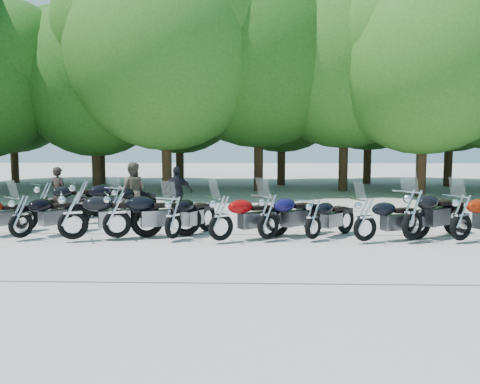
{
  "coord_description": "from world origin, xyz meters",
  "views": [
    {
      "loc": [
        0.39,
        -11.33,
        2.38
      ],
      "look_at": [
        0.0,
        1.5,
        1.1
      ],
      "focal_mm": 38.0,
      "sensor_mm": 36.0,
      "label": 1
    }
  ],
  "objects_px": {
    "motorcycle_13": "(81,200)",
    "motorcycle_14": "(119,202)",
    "motorcycle_1": "(21,215)",
    "motorcycle_2": "(73,213)",
    "motorcycle_10": "(461,216)",
    "motorcycle_7": "(313,218)",
    "motorcycle_6": "(268,215)",
    "motorcycle_12": "(45,200)",
    "motorcycle_5": "(221,216)",
    "motorcycle_8": "(365,218)",
    "motorcycle_4": "(173,216)",
    "rider_1": "(132,191)",
    "motorcycle_3": "(117,213)",
    "rider_2": "(177,192)",
    "rider_0": "(59,193)",
    "motorcycle_9": "(413,213)"
  },
  "relations": [
    {
      "from": "motorcycle_13",
      "to": "motorcycle_14",
      "type": "bearing_deg",
      "value": -111.23
    },
    {
      "from": "motorcycle_1",
      "to": "motorcycle_13",
      "type": "relative_size",
      "value": 0.87
    },
    {
      "from": "motorcycle_2",
      "to": "motorcycle_10",
      "type": "xyz_separation_m",
      "value": [
        9.12,
        0.15,
        -0.04
      ]
    },
    {
      "from": "motorcycle_7",
      "to": "motorcycle_13",
      "type": "relative_size",
      "value": 0.81
    },
    {
      "from": "motorcycle_6",
      "to": "motorcycle_12",
      "type": "height_order",
      "value": "motorcycle_12"
    },
    {
      "from": "motorcycle_5",
      "to": "motorcycle_8",
      "type": "relative_size",
      "value": 1.04
    },
    {
      "from": "motorcycle_13",
      "to": "motorcycle_14",
      "type": "relative_size",
      "value": 1.17
    },
    {
      "from": "motorcycle_12",
      "to": "motorcycle_6",
      "type": "bearing_deg",
      "value": -160.36
    },
    {
      "from": "motorcycle_2",
      "to": "motorcycle_4",
      "type": "bearing_deg",
      "value": -107.51
    },
    {
      "from": "motorcycle_1",
      "to": "rider_1",
      "type": "xyz_separation_m",
      "value": [
        1.87,
        3.45,
        0.26
      ]
    },
    {
      "from": "motorcycle_3",
      "to": "motorcycle_10",
      "type": "bearing_deg",
      "value": -113.01
    },
    {
      "from": "motorcycle_8",
      "to": "motorcycle_4",
      "type": "bearing_deg",
      "value": 64.53
    },
    {
      "from": "motorcycle_2",
      "to": "motorcycle_8",
      "type": "bearing_deg",
      "value": -112.13
    },
    {
      "from": "motorcycle_6",
      "to": "motorcycle_10",
      "type": "distance_m",
      "value": 4.5
    },
    {
      "from": "motorcycle_2",
      "to": "motorcycle_6",
      "type": "relative_size",
      "value": 1.07
    },
    {
      "from": "motorcycle_12",
      "to": "rider_1",
      "type": "relative_size",
      "value": 1.35
    },
    {
      "from": "motorcycle_1",
      "to": "motorcycle_3",
      "type": "bearing_deg",
      "value": -142.55
    },
    {
      "from": "motorcycle_10",
      "to": "motorcycle_14",
      "type": "height_order",
      "value": "motorcycle_10"
    },
    {
      "from": "motorcycle_7",
      "to": "motorcycle_8",
      "type": "xyz_separation_m",
      "value": [
        1.18,
        -0.23,
        0.04
      ]
    },
    {
      "from": "rider_2",
      "to": "motorcycle_5",
      "type": "bearing_deg",
      "value": 95.94
    },
    {
      "from": "motorcycle_5",
      "to": "motorcycle_14",
      "type": "xyz_separation_m",
      "value": [
        -3.2,
        2.93,
        -0.03
      ]
    },
    {
      "from": "motorcycle_7",
      "to": "motorcycle_10",
      "type": "distance_m",
      "value": 3.44
    },
    {
      "from": "motorcycle_8",
      "to": "motorcycle_12",
      "type": "height_order",
      "value": "motorcycle_12"
    },
    {
      "from": "motorcycle_2",
      "to": "motorcycle_13",
      "type": "bearing_deg",
      "value": -7.32
    },
    {
      "from": "motorcycle_3",
      "to": "rider_2",
      "type": "height_order",
      "value": "rider_2"
    },
    {
      "from": "motorcycle_7",
      "to": "motorcycle_14",
      "type": "distance_m",
      "value": 5.99
    },
    {
      "from": "motorcycle_14",
      "to": "rider_2",
      "type": "distance_m",
      "value": 1.87
    },
    {
      "from": "motorcycle_14",
      "to": "rider_0",
      "type": "distance_m",
      "value": 2.29
    },
    {
      "from": "motorcycle_13",
      "to": "rider_1",
      "type": "xyz_separation_m",
      "value": [
        1.25,
        0.99,
        0.16
      ]
    },
    {
      "from": "motorcycle_3",
      "to": "motorcycle_13",
      "type": "relative_size",
      "value": 0.94
    },
    {
      "from": "motorcycle_4",
      "to": "motorcycle_10",
      "type": "height_order",
      "value": "motorcycle_10"
    },
    {
      "from": "motorcycle_4",
      "to": "motorcycle_5",
      "type": "height_order",
      "value": "motorcycle_5"
    },
    {
      "from": "motorcycle_1",
      "to": "motorcycle_12",
      "type": "bearing_deg",
      "value": -42.54
    },
    {
      "from": "motorcycle_4",
      "to": "motorcycle_12",
      "type": "xyz_separation_m",
      "value": [
        -4.23,
        2.7,
        0.06
      ]
    },
    {
      "from": "motorcycle_3",
      "to": "motorcycle_6",
      "type": "height_order",
      "value": "motorcycle_3"
    },
    {
      "from": "motorcycle_3",
      "to": "motorcycle_14",
      "type": "height_order",
      "value": "motorcycle_3"
    },
    {
      "from": "motorcycle_9",
      "to": "motorcycle_4",
      "type": "bearing_deg",
      "value": 50.33
    },
    {
      "from": "motorcycle_12",
      "to": "motorcycle_7",
      "type": "bearing_deg",
      "value": -157.17
    },
    {
      "from": "motorcycle_6",
      "to": "motorcycle_7",
      "type": "xyz_separation_m",
      "value": [
        1.07,
        0.04,
        -0.07
      ]
    },
    {
      "from": "motorcycle_9",
      "to": "motorcycle_13",
      "type": "height_order",
      "value": "motorcycle_9"
    },
    {
      "from": "motorcycle_5",
      "to": "rider_2",
      "type": "bearing_deg",
      "value": -11.12
    },
    {
      "from": "motorcycle_2",
      "to": "motorcycle_8",
      "type": "distance_m",
      "value": 6.87
    },
    {
      "from": "motorcycle_5",
      "to": "motorcycle_9",
      "type": "bearing_deg",
      "value": -121.22
    },
    {
      "from": "rider_2",
      "to": "motorcycle_9",
      "type": "bearing_deg",
      "value": 132.06
    },
    {
      "from": "motorcycle_12",
      "to": "motorcycle_3",
      "type": "bearing_deg",
      "value": 179.14
    },
    {
      "from": "motorcycle_3",
      "to": "motorcycle_9",
      "type": "bearing_deg",
      "value": -113.01
    },
    {
      "from": "motorcycle_6",
      "to": "motorcycle_10",
      "type": "relative_size",
      "value": 0.99
    },
    {
      "from": "motorcycle_1",
      "to": "motorcycle_9",
      "type": "relative_size",
      "value": 0.86
    },
    {
      "from": "motorcycle_4",
      "to": "motorcycle_12",
      "type": "relative_size",
      "value": 0.91
    },
    {
      "from": "motorcycle_13",
      "to": "rider_2",
      "type": "relative_size",
      "value": 1.56
    }
  ]
}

